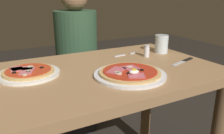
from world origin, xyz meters
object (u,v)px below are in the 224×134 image
at_px(fork, 124,55).
at_px(diner_person, 77,65).
at_px(knife, 184,61).
at_px(salt_shaker, 147,51).
at_px(pizza_across_left, 29,73).
at_px(dining_table, 91,97).
at_px(water_glass_near, 161,45).
at_px(pizza_foreground, 130,74).

height_order(fork, diner_person, diner_person).
bearing_deg(diner_person, knife, 109.27).
xyz_separation_m(salt_shaker, diner_person, (-0.18, 0.66, -0.24)).
xyz_separation_m(pizza_across_left, salt_shaker, (0.64, -0.00, 0.02)).
distance_m(pizza_across_left, fork, 0.55).
height_order(dining_table, water_glass_near, water_glass_near).
bearing_deg(salt_shaker, knife, -56.12).
xyz_separation_m(pizza_foreground, fork, (0.16, 0.31, -0.01)).
bearing_deg(diner_person, pizza_across_left, 54.96).
relative_size(dining_table, fork, 7.85).
bearing_deg(knife, dining_table, 170.28).
bearing_deg(pizza_across_left, diner_person, 54.96).
relative_size(pizza_foreground, knife, 1.64).
bearing_deg(knife, water_glass_near, 84.79).
bearing_deg(water_glass_near, knife, -95.21).
bearing_deg(fork, salt_shaker, -42.45).
relative_size(fork, knife, 0.82).
xyz_separation_m(dining_table, pizza_foreground, (0.13, -0.14, 0.14)).
bearing_deg(diner_person, water_glass_near, 116.44).
bearing_deg(water_glass_near, dining_table, -166.54).
bearing_deg(dining_table, pizza_across_left, 161.10).
xyz_separation_m(water_glass_near, knife, (-0.02, -0.21, -0.04)).
bearing_deg(salt_shaker, diner_person, 104.89).
relative_size(water_glass_near, knife, 0.55).
bearing_deg(pizza_foreground, fork, 63.43).
distance_m(dining_table, diner_person, 0.78).
relative_size(dining_table, diner_person, 1.05).
relative_size(water_glass_near, fork, 0.67).
bearing_deg(diner_person, pizza_foreground, 84.96).
distance_m(fork, knife, 0.34).
height_order(pizza_across_left, water_glass_near, water_glass_near).
height_order(dining_table, fork, fork).
height_order(fork, salt_shaker, salt_shaker).
xyz_separation_m(knife, salt_shaker, (-0.12, 0.17, 0.03)).
bearing_deg(pizza_foreground, water_glass_near, 33.91).
relative_size(pizza_foreground, water_glass_near, 2.99).
bearing_deg(fork, diner_person, 97.80).
bearing_deg(pizza_foreground, dining_table, 133.19).
bearing_deg(pizza_across_left, fork, 9.23).
bearing_deg(dining_table, salt_shaker, 12.75).
xyz_separation_m(water_glass_near, salt_shaker, (-0.13, -0.04, -0.01)).
distance_m(knife, salt_shaker, 0.21).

